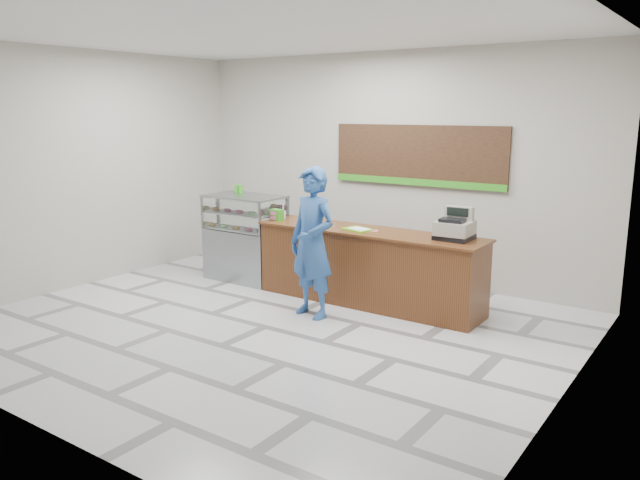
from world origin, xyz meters
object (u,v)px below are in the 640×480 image
Objects in this scene: sales_counter at (368,267)px; serving_tray at (358,229)px; customer at (312,243)px; cash_register at (455,227)px; display_case at (245,237)px.

serving_tray is at bearing -147.67° from sales_counter.
serving_tray is 0.23× the size of customer.
sales_counter is at bearing 47.35° from serving_tray.
sales_counter is 1.37m from cash_register.
display_case is at bearing -179.99° from sales_counter.
customer is (-0.20, -0.78, -0.07)m from serving_tray.
customer is (1.89, -0.85, 0.29)m from display_case.
cash_register reaches higher than sales_counter.
display_case is 0.69× the size of customer.
serving_tray is at bearing 85.64° from customer.
cash_register reaches higher than display_case.
display_case is at bearing 166.06° from customer.
sales_counter is 0.54m from serving_tray.
sales_counter is at bearing 0.01° from display_case.
serving_tray reaches higher than sales_counter.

